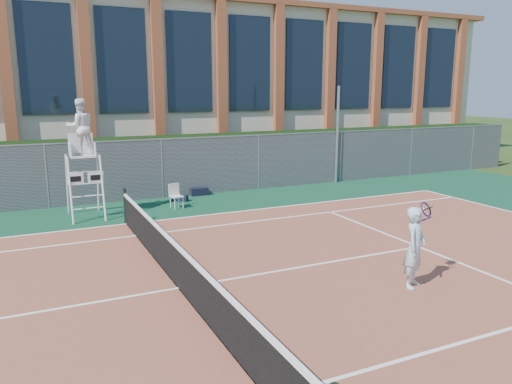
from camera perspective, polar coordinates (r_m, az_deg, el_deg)
name	(u,v)px	position (r m, az deg, el deg)	size (l,w,h in m)	color
ground	(179,289)	(10.53, -8.79, -10.95)	(120.00, 120.00, 0.00)	#233814
apron	(166,273)	(11.43, -10.24, -9.12)	(36.00, 20.00, 0.01)	#0D3A1F
tennis_court	(179,288)	(10.52, -8.79, -10.84)	(23.77, 10.97, 0.02)	brown
tennis_net	(178,265)	(10.34, -8.88, -8.20)	(0.10, 11.30, 1.10)	black
fence	(107,173)	(18.59, -16.63, 2.12)	(40.00, 0.06, 2.20)	#595E60
hedge	(102,168)	(19.76, -17.17, 2.63)	(40.00, 1.40, 2.20)	black
building	(75,87)	(27.44, -19.99, 11.23)	(45.00, 10.60, 8.22)	beige
steel_pole	(337,135)	(21.97, 9.27, 6.45)	(0.12, 0.12, 4.17)	#9EA0A5
umpire_chair	(81,130)	(16.55, -19.41, 6.68)	(1.06, 1.63, 3.80)	white
plastic_chair	(175,194)	(17.36, -9.20, -0.20)	(0.46, 0.46, 0.84)	silver
sports_bag_near	(199,192)	(19.34, -6.48, 0.05)	(0.68, 0.27, 0.29)	black
sports_bag_far	(180,198)	(18.45, -8.67, -0.68)	(0.56, 0.24, 0.23)	black
tennis_player	(415,247)	(10.71, 17.70, -6.02)	(1.00, 0.77, 1.69)	silver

